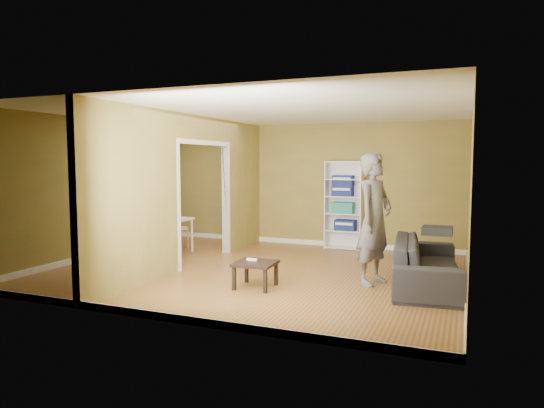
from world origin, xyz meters
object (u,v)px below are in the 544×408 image
Objects in this scene: dining_table at (161,222)px; sofa at (427,255)px; chair_left at (129,226)px; person at (375,208)px; chair_far at (178,227)px; chair_near at (147,235)px; coffee_table at (255,266)px; bookshelf at (345,205)px.

sofa is at bearing -7.59° from dining_table.
dining_table is (-5.08, 0.68, 0.18)m from sofa.
sofa is at bearing 107.96° from chair_left.
chair_far is at bearing 90.56° from person.
sofa is at bearing -172.31° from chair_far.
person is at bearing 3.11° from chair_near.
coffee_table is at bearing 88.98° from chair_left.
sofa reaches higher than chair_far.
coffee_table is 3.63m from chair_far.
dining_table is at bearing 76.62° from sofa.
bookshelf is at bearing 83.33° from coffee_table.
chair_far reaches higher than chair_near.
dining_table is at bearing 105.83° from chair_near.
chair_near is (0.09, -0.57, -0.18)m from dining_table.
chair_near is (-2.73, 1.15, 0.12)m from coffee_table.
bookshelf is at bearing -136.34° from chair_far.
chair_left is at bearing 178.51° from dining_table.
dining_table is at bearing 97.98° from person.
chair_left is at bearing 57.09° from chair_far.
chair_far is at bearing 140.34° from coffee_table.
bookshelf reaches higher than dining_table.
person is at bearing 29.35° from coffee_table.
person reaches higher than coffee_table.
chair_near is at bearing -81.23° from dining_table.
chair_left reaches higher than dining_table.
sofa is 5.92m from chair_left.
chair_left reaches higher than coffee_table.
bookshelf is at bearing 139.57° from chair_left.
bookshelf is 3.68m from coffee_table.
bookshelf is at bearing 29.95° from sofa.
chair_far is at bearing 150.01° from chair_left.
sofa is 2.66× the size of chair_near.
dining_table is (-3.24, -1.89, -0.29)m from bookshelf.
person is 4.32m from chair_near.
sofa is 2.50m from coffee_table.
sofa is 5.13m from dining_table.
bookshelf is 3.25× the size of coffee_table.
bookshelf is 1.86× the size of chair_left.
person reaches higher than chair_near.
chair_near is (0.88, -0.59, -0.05)m from chair_left.
person is at bearing -11.22° from dining_table.
chair_near is at bearing 81.03° from chair_left.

